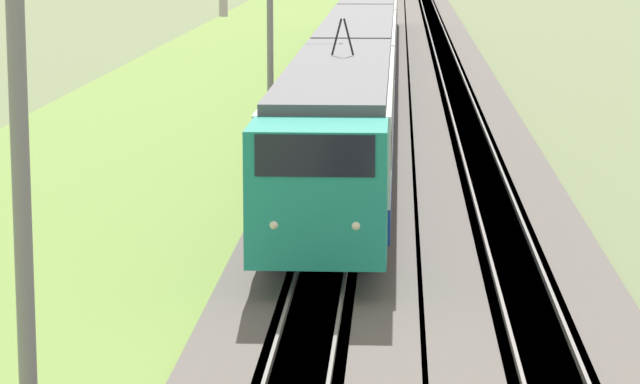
{
  "coord_description": "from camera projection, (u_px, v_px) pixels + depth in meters",
  "views": [
    {
      "loc": [
        -9.62,
        -1.65,
        7.91
      ],
      "look_at": [
        21.99,
        0.0,
        2.27
      ],
      "focal_mm": 85.0,
      "sensor_mm": 36.0,
      "label": 1
    }
  ],
  "objects": [
    {
      "name": "catenary_mast_near",
      "position": [
        29.0,
        243.0,
        17.81
      ],
      "size": [
        0.22,
        2.56,
        8.11
      ],
      "color": "slate",
      "rests_on": "ground"
    },
    {
      "name": "ballast_adjacent",
      "position": [
        465.0,
        122.0,
        59.84
      ],
      "size": [
        240.0,
        4.4,
        0.3
      ],
      "color": "#605B56",
      "rests_on": "ground"
    },
    {
      "name": "track_adjacent",
      "position": [
        465.0,
        122.0,
        59.84
      ],
      "size": [
        240.0,
        1.57,
        0.45
      ],
      "color": "#4C4238",
      "rests_on": "ground"
    },
    {
      "name": "ballast_main",
      "position": [
        357.0,
        121.0,
        60.06
      ],
      "size": [
        240.0,
        4.4,
        0.3
      ],
      "color": "#605B56",
      "rests_on": "ground"
    },
    {
      "name": "grass_verge",
      "position": [
        183.0,
        122.0,
        60.44
      ],
      "size": [
        240.0,
        13.4,
        0.12
      ],
      "color": "olive",
      "rests_on": "ground"
    },
    {
      "name": "catenary_mast_mid",
      "position": [
        272.0,
        28.0,
        51.54
      ],
      "size": [
        0.22,
        2.56,
        8.49
      ],
      "color": "slate",
      "rests_on": "ground"
    },
    {
      "name": "track_main",
      "position": [
        357.0,
        121.0,
        60.06
      ],
      "size": [
        240.0,
        1.57,
        0.45
      ],
      "color": "#4C4238",
      "rests_on": "ground"
    },
    {
      "name": "passenger_train",
      "position": [
        365.0,
        38.0,
        73.15
      ],
      "size": [
        86.89,
        3.01,
        5.16
      ],
      "rotation": [
        0.0,
        0.0,
        3.14
      ],
      "color": "teal",
      "rests_on": "ground"
    }
  ]
}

